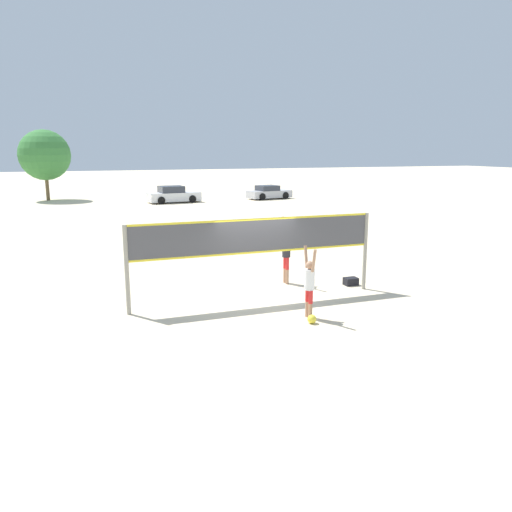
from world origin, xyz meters
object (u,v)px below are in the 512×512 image
(player_spiker, at_px, (309,282))
(tree_left_cluster, at_px, (45,155))
(volleyball, at_px, (312,319))
(player_blocker, at_px, (286,249))
(gear_bag, at_px, (351,281))
(parked_car_mid, at_px, (269,193))
(parked_car_near, at_px, (173,195))
(volleyball_net, at_px, (256,243))

(player_spiker, xyz_separation_m, tree_left_cluster, (-8.01, 37.22, 2.99))
(player_spiker, bearing_deg, volleyball, 164.99)
(player_blocker, xyz_separation_m, volleyball, (-0.97, -3.96, -1.09))
(volleyball, relative_size, tree_left_cluster, 0.04)
(gear_bag, height_order, tree_left_cluster, tree_left_cluster)
(parked_car_mid, bearing_deg, gear_bag, -116.49)
(parked_car_near, distance_m, parked_car_mid, 8.97)
(volleyball_net, bearing_deg, tree_left_cluster, 101.57)
(player_blocker, bearing_deg, parked_car_mid, 159.66)
(parked_car_near, relative_size, tree_left_cluster, 0.74)
(parked_car_near, height_order, parked_car_mid, parked_car_near)
(volleyball_net, bearing_deg, volleyball, -74.27)
(gear_bag, relative_size, parked_car_near, 0.10)
(player_spiker, relative_size, tree_left_cluster, 0.32)
(player_spiker, xyz_separation_m, parked_car_mid, (11.25, 31.60, -0.46))
(volleyball_net, distance_m, gear_bag, 4.03)
(volleyball_net, xyz_separation_m, gear_bag, (3.63, 0.56, -1.66))
(player_spiker, relative_size, parked_car_near, 0.43)
(player_blocker, relative_size, parked_car_near, 0.49)
(volleyball_net, height_order, tree_left_cluster, tree_left_cluster)
(parked_car_mid, bearing_deg, player_spiker, -119.92)
(player_spiker, distance_m, player_blocker, 3.63)
(player_spiker, bearing_deg, parked_car_mid, -19.60)
(parked_car_near, bearing_deg, player_blocker, -99.22)
(volleyball_net, distance_m, parked_car_mid, 31.98)
(volleyball_net, bearing_deg, parked_car_mid, 67.83)
(volleyball_net, height_order, player_spiker, volleyball_net)
(volleyball_net, bearing_deg, player_blocker, 42.66)
(gear_bag, bearing_deg, volleyball_net, -171.27)
(gear_bag, bearing_deg, parked_car_near, 91.08)
(player_blocker, distance_m, volleyball, 4.22)
(volleyball_net, xyz_separation_m, player_spiker, (0.80, -2.01, -0.76))
(volleyball_net, distance_m, volleyball, 3.03)
(player_blocker, distance_m, tree_left_cluster, 34.95)
(player_blocker, relative_size, parked_car_mid, 0.53)
(volleyball, xyz_separation_m, parked_car_near, (2.40, 31.85, 0.52))
(volleyball, xyz_separation_m, parked_car_mid, (11.37, 32.03, 0.45))
(gear_bag, xyz_separation_m, tree_left_cluster, (-10.84, 34.65, 3.89))
(parked_car_mid, bearing_deg, volleyball, -119.86)
(player_spiker, xyz_separation_m, player_blocker, (0.85, 3.53, 0.18))
(player_blocker, bearing_deg, volleyball_net, -47.34)
(parked_car_mid, bearing_deg, player_blocker, -120.65)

